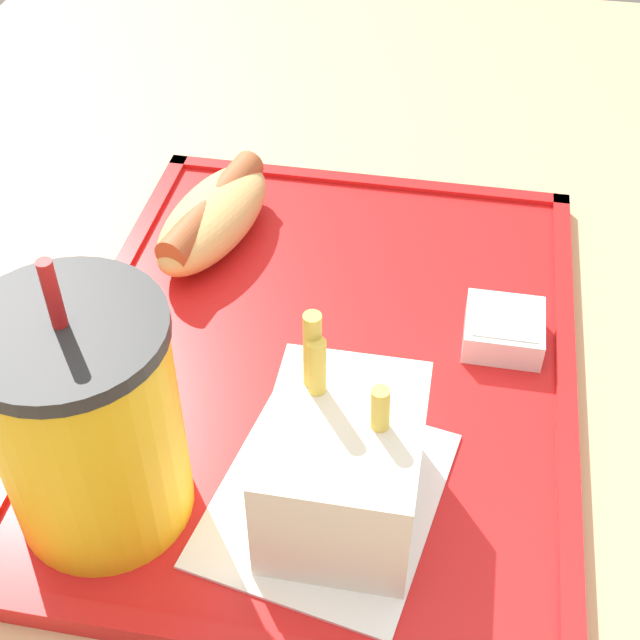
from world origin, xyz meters
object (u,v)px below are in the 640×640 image
object	(u,v)px
hot_dog_far	(213,216)
sauce_cup_mayo	(504,328)
soda_cup	(87,422)
fries_carton	(338,465)

from	to	relation	value
hot_dog_far	sauce_cup_mayo	xyz separation A→B (m)	(-0.07, -0.21, -0.01)
soda_cup	hot_dog_far	size ratio (longest dim) A/B	1.19
soda_cup	sauce_cup_mayo	xyz separation A→B (m)	(0.16, -0.20, -0.05)
fries_carton	sauce_cup_mayo	distance (m)	0.17
hot_dog_far	soda_cup	bearing A→B (deg)	-179.09
hot_dog_far	fries_carton	size ratio (longest dim) A/B	1.18
hot_dog_far	sauce_cup_mayo	distance (m)	0.22
fries_carton	sauce_cup_mayo	size ratio (longest dim) A/B	2.40
fries_carton	soda_cup	bearing A→B (deg)	98.31
soda_cup	fries_carton	xyz separation A→B (m)	(0.02, -0.12, -0.03)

